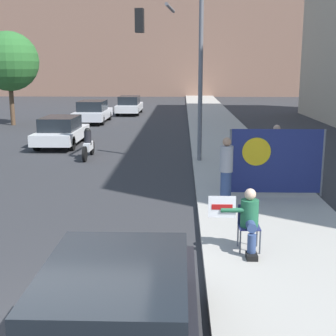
{
  "coord_description": "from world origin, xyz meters",
  "views": [
    {
      "loc": [
        1.69,
        -5.63,
        3.58
      ],
      "look_at": [
        1.34,
        5.98,
        1.07
      ],
      "focal_mm": 50.0,
      "sensor_mm": 36.0,
      "label": 1
    }
  ],
  "objects_px": {
    "pedestrian_behind": "(276,151)",
    "car_on_road_midblock": "(93,112)",
    "parked_car_curbside": "(117,324)",
    "seated_protester": "(249,218)",
    "protest_banner": "(276,161)",
    "street_tree_midblock": "(9,61)",
    "jogger_on_sidewalk": "(226,170)",
    "car_on_road_nearest": "(61,131)",
    "car_on_road_distant": "(129,105)",
    "motorcycle_on_road": "(88,145)",
    "traffic_light_pole": "(178,55)"
  },
  "relations": [
    {
      "from": "jogger_on_sidewalk",
      "to": "parked_car_curbside",
      "type": "distance_m",
      "value": 7.14
    },
    {
      "from": "protest_banner",
      "to": "car_on_road_distant",
      "type": "bearing_deg",
      "value": 105.46
    },
    {
      "from": "motorcycle_on_road",
      "to": "street_tree_midblock",
      "type": "xyz_separation_m",
      "value": [
        -6.92,
        10.77,
        3.39
      ]
    },
    {
      "from": "traffic_light_pole",
      "to": "car_on_road_nearest",
      "type": "height_order",
      "value": "traffic_light_pole"
    },
    {
      "from": "car_on_road_distant",
      "to": "motorcycle_on_road",
      "type": "xyz_separation_m",
      "value": [
        0.34,
        -17.93,
        -0.17
      ]
    },
    {
      "from": "jogger_on_sidewalk",
      "to": "parked_car_curbside",
      "type": "xyz_separation_m",
      "value": [
        -1.85,
        -6.89,
        -0.28
      ]
    },
    {
      "from": "car_on_road_nearest",
      "to": "protest_banner",
      "type": "bearing_deg",
      "value": -47.84
    },
    {
      "from": "jogger_on_sidewalk",
      "to": "motorcycle_on_road",
      "type": "distance_m",
      "value": 8.31
    },
    {
      "from": "car_on_road_nearest",
      "to": "pedestrian_behind",
      "type": "bearing_deg",
      "value": -38.22
    },
    {
      "from": "traffic_light_pole",
      "to": "parked_car_curbside",
      "type": "relative_size",
      "value": 1.38
    },
    {
      "from": "motorcycle_on_road",
      "to": "parked_car_curbside",
      "type": "bearing_deg",
      "value": -77.38
    },
    {
      "from": "jogger_on_sidewalk",
      "to": "car_on_road_midblock",
      "type": "bearing_deg",
      "value": -44.74
    },
    {
      "from": "car_on_road_distant",
      "to": "motorcycle_on_road",
      "type": "distance_m",
      "value": 17.93
    },
    {
      "from": "protest_banner",
      "to": "pedestrian_behind",
      "type": "bearing_deg",
      "value": 78.87
    },
    {
      "from": "car_on_road_nearest",
      "to": "car_on_road_midblock",
      "type": "height_order",
      "value": "car_on_road_midblock"
    },
    {
      "from": "traffic_light_pole",
      "to": "street_tree_midblock",
      "type": "bearing_deg",
      "value": 131.88
    },
    {
      "from": "pedestrian_behind",
      "to": "street_tree_midblock",
      "type": "height_order",
      "value": "street_tree_midblock"
    },
    {
      "from": "seated_protester",
      "to": "jogger_on_sidewalk",
      "type": "relative_size",
      "value": 0.71
    },
    {
      "from": "traffic_light_pole",
      "to": "jogger_on_sidewalk",
      "type": "bearing_deg",
      "value": -77.29
    },
    {
      "from": "seated_protester",
      "to": "street_tree_midblock",
      "type": "xyz_separation_m",
      "value": [
        -11.94,
        20.7,
        3.13
      ]
    },
    {
      "from": "car_on_road_distant",
      "to": "street_tree_midblock",
      "type": "height_order",
      "value": "street_tree_midblock"
    },
    {
      "from": "seated_protester",
      "to": "jogger_on_sidewalk",
      "type": "xyz_separation_m",
      "value": [
        -0.13,
        3.23,
        0.22
      ]
    },
    {
      "from": "protest_banner",
      "to": "car_on_road_distant",
      "type": "height_order",
      "value": "protest_banner"
    },
    {
      "from": "pedestrian_behind",
      "to": "car_on_road_distant",
      "type": "height_order",
      "value": "pedestrian_behind"
    },
    {
      "from": "jogger_on_sidewalk",
      "to": "car_on_road_midblock",
      "type": "height_order",
      "value": "jogger_on_sidewalk"
    },
    {
      "from": "parked_car_curbside",
      "to": "street_tree_midblock",
      "type": "distance_m",
      "value": 26.52
    },
    {
      "from": "protest_banner",
      "to": "parked_car_curbside",
      "type": "bearing_deg",
      "value": -113.07
    },
    {
      "from": "jogger_on_sidewalk",
      "to": "traffic_light_pole",
      "type": "relative_size",
      "value": 0.29
    },
    {
      "from": "pedestrian_behind",
      "to": "car_on_road_distant",
      "type": "distance_m",
      "value": 22.81
    },
    {
      "from": "pedestrian_behind",
      "to": "car_on_road_midblock",
      "type": "height_order",
      "value": "pedestrian_behind"
    },
    {
      "from": "seated_protester",
      "to": "protest_banner",
      "type": "xyz_separation_m",
      "value": [
        1.26,
        3.94,
        0.32
      ]
    },
    {
      "from": "protest_banner",
      "to": "motorcycle_on_road",
      "type": "bearing_deg",
      "value": 136.32
    },
    {
      "from": "seated_protester",
      "to": "parked_car_curbside",
      "type": "relative_size",
      "value": 0.29
    },
    {
      "from": "protest_banner",
      "to": "car_on_road_midblock",
      "type": "distance_m",
      "value": 20.07
    },
    {
      "from": "motorcycle_on_road",
      "to": "car_on_road_distant",
      "type": "bearing_deg",
      "value": 91.08
    },
    {
      "from": "car_on_road_midblock",
      "to": "car_on_road_nearest",
      "type": "bearing_deg",
      "value": -88.33
    },
    {
      "from": "pedestrian_behind",
      "to": "protest_banner",
      "type": "height_order",
      "value": "protest_banner"
    },
    {
      "from": "traffic_light_pole",
      "to": "motorcycle_on_road",
      "type": "relative_size",
      "value": 2.77
    },
    {
      "from": "motorcycle_on_road",
      "to": "seated_protester",
      "type": "bearing_deg",
      "value": -63.18
    },
    {
      "from": "car_on_road_nearest",
      "to": "traffic_light_pole",
      "type": "bearing_deg",
      "value": -35.86
    },
    {
      "from": "seated_protester",
      "to": "car_on_road_midblock",
      "type": "bearing_deg",
      "value": 116.06
    },
    {
      "from": "parked_car_curbside",
      "to": "motorcycle_on_road",
      "type": "bearing_deg",
      "value": 102.62
    },
    {
      "from": "protest_banner",
      "to": "street_tree_midblock",
      "type": "height_order",
      "value": "street_tree_midblock"
    },
    {
      "from": "protest_banner",
      "to": "parked_car_curbside",
      "type": "xyz_separation_m",
      "value": [
        -3.24,
        -7.6,
        -0.38
      ]
    },
    {
      "from": "pedestrian_behind",
      "to": "traffic_light_pole",
      "type": "distance_m",
      "value": 5.17
    },
    {
      "from": "pedestrian_behind",
      "to": "car_on_road_nearest",
      "type": "height_order",
      "value": "pedestrian_behind"
    },
    {
      "from": "parked_car_curbside",
      "to": "car_on_road_midblock",
      "type": "distance_m",
      "value": 26.33
    },
    {
      "from": "parked_car_curbside",
      "to": "street_tree_midblock",
      "type": "xyz_separation_m",
      "value": [
        -9.97,
        24.36,
        3.19
      ]
    },
    {
      "from": "car_on_road_nearest",
      "to": "car_on_road_midblock",
      "type": "relative_size",
      "value": 0.93
    },
    {
      "from": "jogger_on_sidewalk",
      "to": "protest_banner",
      "type": "height_order",
      "value": "protest_banner"
    }
  ]
}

